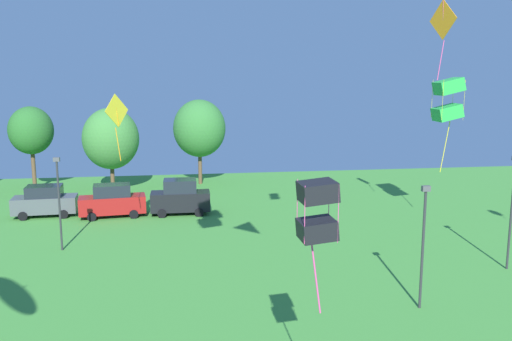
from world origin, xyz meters
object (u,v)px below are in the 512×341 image
light_post_1 (59,198)px  light_post_2 (512,206)px  parked_car_third_from_left (180,197)px  treeline_tree_1 (31,131)px  parked_car_leftmost (45,201)px  kite_flying_1 (117,113)px  treeline_tree_3 (199,128)px  kite_flying_7 (443,22)px  kite_flying_0 (448,100)px  parked_car_second_from_left (112,201)px  kite_flying_8 (317,211)px  treeline_tree_2 (111,139)px  light_post_0 (423,239)px

light_post_1 → light_post_2: bearing=-15.5°
parked_car_third_from_left → treeline_tree_1: size_ratio=0.58×
parked_car_leftmost → treeline_tree_1: bearing=104.6°
kite_flying_1 → treeline_tree_3: size_ratio=0.50×
treeline_tree_1 → light_post_2: bearing=-39.7°
kite_flying_7 → light_post_1: bearing=179.1°
kite_flying_1 → parked_car_third_from_left: 10.24m
light_post_1 → parked_car_leftmost: bearing=108.6°
kite_flying_0 → parked_car_second_from_left: size_ratio=1.32×
kite_flying_8 → light_post_1: (-10.45, 19.03, -3.61)m
kite_flying_8 → parked_car_third_from_left: kite_flying_8 is taller
parked_car_second_from_left → kite_flying_1: bearing=-85.4°
light_post_2 → treeline_tree_2: size_ratio=0.82×
light_post_1 → light_post_0: bearing=-31.6°
treeline_tree_1 → parked_car_leftmost: bearing=-72.4°
light_post_0 → treeline_tree_1: bearing=128.8°
kite_flying_0 → kite_flying_1: (-21.51, -1.32, -0.61)m
kite_flying_7 → light_post_1: (-23.03, 0.34, -10.22)m
kite_flying_0 → kite_flying_8: kite_flying_0 is taller
kite_flying_0 → kite_flying_1: bearing=-176.5°
light_post_0 → treeline_tree_3: bearing=105.8°
treeline_tree_1 → kite_flying_0: bearing=-27.8°
parked_car_leftmost → light_post_2: 31.06m
light_post_0 → treeline_tree_2: bearing=121.0°
kite_flying_8 → parked_car_second_from_left: (-8.33, 26.49, -5.59)m
kite_flying_1 → kite_flying_0: bearing=3.5°
parked_car_second_from_left → parked_car_leftmost: bearing=163.2°
kite_flying_0 → kite_flying_8: size_ratio=1.78×
treeline_tree_1 → treeline_tree_3: size_ratio=0.94×
parked_car_leftmost → treeline_tree_3: bearing=39.0°
kite_flying_1 → treeline_tree_3: bearing=73.0°
light_post_0 → kite_flying_0: bearing=59.7°
treeline_tree_1 → light_post_1: bearing=-71.9°
kite_flying_8 → parked_car_second_from_left: 28.33m
kite_flying_8 → parked_car_third_from_left: bearing=97.3°
light_post_1 → kite_flying_0: bearing=4.8°
kite_flying_8 → kite_flying_1: bearing=109.5°
parked_car_second_from_left → treeline_tree_2: treeline_tree_2 is taller
treeline_tree_1 → treeline_tree_2: treeline_tree_1 is taller
treeline_tree_1 → treeline_tree_3: bearing=2.5°
kite_flying_7 → light_post_2: bearing=-79.2°
kite_flying_0 → parked_car_second_from_left: 24.59m
kite_flying_1 → light_post_2: 22.60m
parked_car_third_from_left → treeline_tree_2: 11.22m
parked_car_leftmost → light_post_0: 27.91m
parked_car_third_from_left → light_post_0: 21.14m
kite_flying_7 → treeline_tree_3: (-14.02, 19.37, -8.09)m
light_post_0 → light_post_2: light_post_2 is taller
kite_flying_0 → parked_car_leftmost: 29.41m
kite_flying_0 → treeline_tree_1: size_ratio=0.85×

